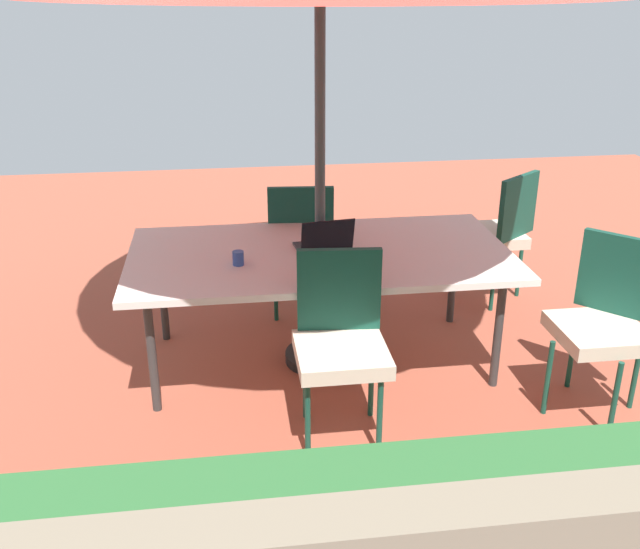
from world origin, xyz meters
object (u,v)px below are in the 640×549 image
Objects in this scene: chair_north at (341,337)px; chair_south at (301,241)px; cup at (238,258)px; laptop at (324,243)px; chair_southwest at (497,229)px; dining_table at (320,258)px; chair_northwest at (605,318)px.

chair_north and chair_south have the same top height.
laptop is at bearing -162.28° from cup.
dining_table is at bearing -8.68° from chair_southwest.
dining_table is 0.76m from chair_north.
chair_south is at bearing -177.50° from chair_northwest.
dining_table is 0.73m from chair_south.
chair_north is 1.00× the size of chair_northwest.
dining_table is 2.32× the size of chair_southwest.
chair_southwest is 2.11m from cup.
chair_south reaches higher than cup.
laptop reaches higher than dining_table.
chair_southwest is at bearing -159.79° from laptop.
dining_table is at bearing 26.40° from laptop.
chair_north is at bearing 90.48° from dining_table.
chair_northwest reaches higher than cup.
dining_table is 2.32× the size of chair_northwest.
cup is at bearing 16.58° from dining_table.
laptop is (1.43, -0.74, 0.23)m from chair_northwest.
laptop is (-0.03, -0.02, 0.09)m from dining_table.
chair_south is 11.95× the size of cup.
chair_south is 0.73m from laptop.
laptop is (1.38, 0.74, 0.23)m from chair_southwest.
chair_southwest is 2.79× the size of laptop.
chair_south is at bearing -92.49° from laptop.
chair_northwest reaches higher than laptop.
dining_table is 2.32× the size of chair_south.
laptop is at bearing -161.13° from chair_northwest.
chair_southwest is (-1.41, -0.76, -0.14)m from dining_table.
chair_north is 2.06m from chair_southwest.
cup is (0.52, 0.17, -0.01)m from laptop.
chair_north is at bearing 80.13° from laptop.
chair_south is (1.50, -1.43, 0.00)m from chair_northwest.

